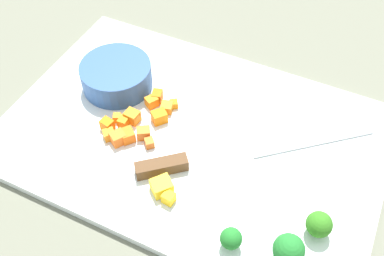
# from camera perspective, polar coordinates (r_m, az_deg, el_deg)

# --- Properties ---
(ground_plane) EXTENTS (4.00, 4.00, 0.00)m
(ground_plane) POSITION_cam_1_polar(r_m,az_deg,el_deg) (0.60, 0.00, -1.35)
(ground_plane) COLOR #696B5B
(cutting_board) EXTENTS (0.50, 0.33, 0.01)m
(cutting_board) POSITION_cam_1_polar(r_m,az_deg,el_deg) (0.59, 0.00, -0.99)
(cutting_board) COLOR white
(cutting_board) RESTS_ON ground_plane
(prep_bowl) EXTENTS (0.10, 0.10, 0.04)m
(prep_bowl) POSITION_cam_1_polar(r_m,az_deg,el_deg) (0.65, -9.69, 6.65)
(prep_bowl) COLOR #2E5391
(prep_bowl) RESTS_ON cutting_board
(chef_knife) EXTENTS (0.26, 0.22, 0.02)m
(chef_knife) POSITION_cam_1_polar(r_m,az_deg,el_deg) (0.56, 3.67, -3.55)
(chef_knife) COLOR silver
(chef_knife) RESTS_ON cutting_board
(carrot_dice_0) EXTENTS (0.02, 0.02, 0.02)m
(carrot_dice_0) POSITION_cam_1_polar(r_m,az_deg,el_deg) (0.58, -6.24, -0.67)
(carrot_dice_0) COLOR orange
(carrot_dice_0) RESTS_ON cutting_board
(carrot_dice_1) EXTENTS (0.02, 0.02, 0.02)m
(carrot_dice_1) POSITION_cam_1_polar(r_m,az_deg,el_deg) (0.63, -4.49, 4.10)
(carrot_dice_1) COLOR orange
(carrot_dice_1) RESTS_ON cutting_board
(carrot_dice_2) EXTENTS (0.02, 0.02, 0.01)m
(carrot_dice_2) POSITION_cam_1_polar(r_m,az_deg,el_deg) (0.59, -10.61, -0.84)
(carrot_dice_2) COLOR orange
(carrot_dice_2) RESTS_ON cutting_board
(carrot_dice_3) EXTENTS (0.02, 0.02, 0.01)m
(carrot_dice_3) POSITION_cam_1_polar(r_m,az_deg,el_deg) (0.57, -5.50, -1.92)
(carrot_dice_3) COLOR orange
(carrot_dice_3) RESTS_ON cutting_board
(carrot_dice_4) EXTENTS (0.01, 0.01, 0.01)m
(carrot_dice_4) POSITION_cam_1_polar(r_m,az_deg,el_deg) (0.60, -8.78, 0.76)
(carrot_dice_4) COLOR orange
(carrot_dice_4) RESTS_ON cutting_board
(carrot_dice_5) EXTENTS (0.01, 0.01, 0.01)m
(carrot_dice_5) POSITION_cam_1_polar(r_m,az_deg,el_deg) (0.61, -9.59, 1.31)
(carrot_dice_5) COLOR orange
(carrot_dice_5) RESTS_ON cutting_board
(carrot_dice_6) EXTENTS (0.02, 0.02, 0.01)m
(carrot_dice_6) POSITION_cam_1_polar(r_m,az_deg,el_deg) (0.62, -2.36, 3.08)
(carrot_dice_6) COLOR orange
(carrot_dice_6) RESTS_ON cutting_board
(carrot_dice_7) EXTENTS (0.02, 0.02, 0.02)m
(carrot_dice_7) POSITION_cam_1_polar(r_m,az_deg,el_deg) (0.58, -8.29, -0.95)
(carrot_dice_7) COLOR orange
(carrot_dice_7) RESTS_ON cutting_board
(carrot_dice_8) EXTENTS (0.02, 0.02, 0.01)m
(carrot_dice_8) POSITION_cam_1_polar(r_m,az_deg,el_deg) (0.62, -5.20, 3.38)
(carrot_dice_8) COLOR orange
(carrot_dice_8) RESTS_ON cutting_board
(carrot_dice_9) EXTENTS (0.02, 0.02, 0.02)m
(carrot_dice_9) POSITION_cam_1_polar(r_m,az_deg,el_deg) (0.60, -7.68, 1.46)
(carrot_dice_9) COLOR orange
(carrot_dice_9) RESTS_ON cutting_board
(carrot_dice_10) EXTENTS (0.02, 0.02, 0.02)m
(carrot_dice_10) POSITION_cam_1_polar(r_m,az_deg,el_deg) (0.58, -9.49, -1.28)
(carrot_dice_10) COLOR orange
(carrot_dice_10) RESTS_ON cutting_board
(carrot_dice_11) EXTENTS (0.02, 0.02, 0.02)m
(carrot_dice_11) POSITION_cam_1_polar(r_m,az_deg,el_deg) (0.60, -10.83, 0.40)
(carrot_dice_11) COLOR orange
(carrot_dice_11) RESTS_ON cutting_board
(carrot_dice_12) EXTENTS (0.02, 0.02, 0.02)m
(carrot_dice_12) POSITION_cam_1_polar(r_m,az_deg,el_deg) (0.60, -4.38, 1.21)
(carrot_dice_12) COLOR orange
(carrot_dice_12) RESTS_ON cutting_board
(carrot_dice_13) EXTENTS (0.02, 0.02, 0.01)m
(carrot_dice_13) POSITION_cam_1_polar(r_m,az_deg,el_deg) (0.61, -3.26, 2.65)
(carrot_dice_13) COLOR orange
(carrot_dice_13) RESTS_ON cutting_board
(pepper_dice_0) EXTENTS (0.03, 0.03, 0.02)m
(pepper_dice_0) POSITION_cam_1_polar(r_m,az_deg,el_deg) (0.53, -3.92, -7.50)
(pepper_dice_0) COLOR yellow
(pepper_dice_0) RESTS_ON cutting_board
(pepper_dice_1) EXTENTS (0.01, 0.01, 0.01)m
(pepper_dice_1) POSITION_cam_1_polar(r_m,az_deg,el_deg) (0.52, -3.02, -8.96)
(pepper_dice_1) COLOR yellow
(pepper_dice_1) RESTS_ON cutting_board
(broccoli_floret_0) EXTENTS (0.03, 0.03, 0.04)m
(broccoli_floret_0) POSITION_cam_1_polar(r_m,az_deg,el_deg) (0.49, 12.32, -15.04)
(broccoli_floret_0) COLOR #8DC069
(broccoli_floret_0) RESTS_ON cutting_board
(broccoli_floret_1) EXTENTS (0.03, 0.03, 0.03)m
(broccoli_floret_1) POSITION_cam_1_polar(r_m,az_deg,el_deg) (0.51, 16.01, -11.85)
(broccoli_floret_1) COLOR #80AF65
(broccoli_floret_1) RESTS_ON cutting_board
(broccoli_floret_2) EXTENTS (0.02, 0.02, 0.03)m
(broccoli_floret_2) POSITION_cam_1_polar(r_m,az_deg,el_deg) (0.49, 5.04, -13.99)
(broccoli_floret_2) COLOR #80B864
(broccoli_floret_2) RESTS_ON cutting_board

